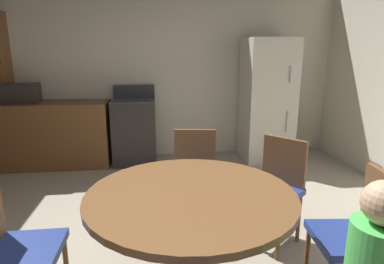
% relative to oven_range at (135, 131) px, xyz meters
% --- Properties ---
extents(wall_back, '(5.62, 0.12, 2.70)m').
position_rel_oven_range_xyz_m(wall_back, '(0.38, 0.40, 0.88)').
color(wall_back, silver).
rests_on(wall_back, ground).
extents(kitchen_counter, '(1.78, 0.60, 0.90)m').
position_rel_oven_range_xyz_m(kitchen_counter, '(-1.24, -0.00, -0.02)').
color(kitchen_counter, brown).
rests_on(kitchen_counter, ground).
extents(oven_range, '(0.60, 0.60, 1.10)m').
position_rel_oven_range_xyz_m(oven_range, '(0.00, 0.00, 0.00)').
color(oven_range, '#2D2B28').
rests_on(oven_range, ground).
extents(refrigerator, '(0.68, 0.68, 1.76)m').
position_rel_oven_range_xyz_m(refrigerator, '(1.93, -0.05, 0.41)').
color(refrigerator, silver).
rests_on(refrigerator, ground).
extents(microwave, '(0.44, 0.32, 0.26)m').
position_rel_oven_range_xyz_m(microwave, '(-1.49, -0.00, 0.56)').
color(microwave, '#2D2B28').
rests_on(microwave, kitchen_counter).
extents(dining_table, '(1.21, 1.21, 0.76)m').
position_rel_oven_range_xyz_m(dining_table, '(0.49, -2.85, 0.14)').
color(dining_table, brown).
rests_on(dining_table, ground).
extents(chair_northeast, '(0.56, 0.56, 0.87)m').
position_rel_oven_range_xyz_m(chair_northeast, '(1.27, -2.20, 0.03)').
color(chair_northeast, brown).
rests_on(chair_northeast, ground).
extents(chair_north, '(0.45, 0.45, 0.87)m').
position_rel_oven_range_xyz_m(chair_north, '(0.64, -1.85, 0.03)').
color(chair_north, brown).
rests_on(chair_north, ground).
extents(chair_east, '(0.44, 0.44, 0.87)m').
position_rel_oven_range_xyz_m(chair_east, '(1.50, -2.96, 0.03)').
color(chair_east, brown).
rests_on(chair_east, ground).
extents(chair_west, '(0.40, 0.40, 0.87)m').
position_rel_oven_range_xyz_m(chair_west, '(-0.53, -2.86, 0.03)').
color(chair_west, brown).
rests_on(chair_west, ground).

